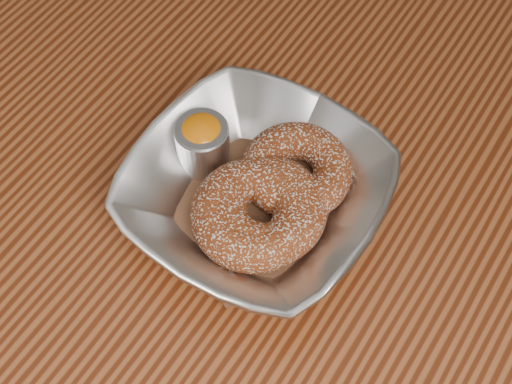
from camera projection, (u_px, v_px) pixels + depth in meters
The scene contains 7 objects.
table at pixel (246, 261), 0.73m from camera, with size 1.20×0.80×0.75m.
serving_bowl at pixel (256, 194), 0.62m from camera, with size 0.22×0.22×0.05m, color silver.
parchment at pixel (256, 204), 0.64m from camera, with size 0.14×0.14×0.00m, color brown.
donut_back at pixel (296, 170), 0.63m from camera, with size 0.10×0.10×0.04m, color maroon.
donut_front at pixel (254, 214), 0.61m from camera, with size 0.11×0.11×0.04m, color maroon.
donut_extra at pixel (266, 209), 0.61m from camera, with size 0.11×0.11×0.04m, color maroon.
ramekin at pixel (203, 142), 0.64m from camera, with size 0.05×0.05×0.06m.
Camera 1 is at (0.19, -0.26, 1.31)m, focal length 50.00 mm.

